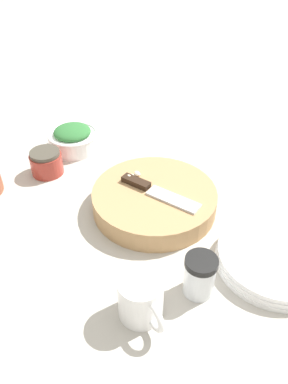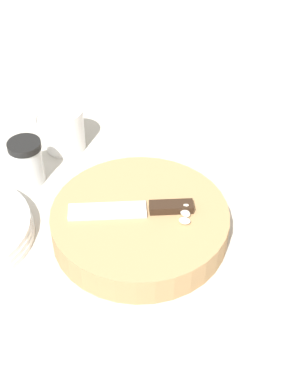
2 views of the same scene
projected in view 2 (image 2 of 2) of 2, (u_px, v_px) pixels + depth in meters
The scene contains 6 objects.
ground_plane at pixel (174, 219), 0.87m from camera, with size 5.00×5.00×0.00m, color #B2ADA3.
cutting_board at pixel (140, 223), 0.83m from camera, with size 0.27×0.27×0.05m.
chef_knife at pixel (137, 209), 0.81m from camera, with size 0.19×0.08×0.01m.
garlic_cloves at pixel (183, 212), 0.80m from camera, with size 0.04×0.04×0.01m.
spice_jar at pixel (27, 161), 0.92m from camera, with size 0.06×0.06×0.08m.
coffee_mug at pixel (63, 129), 0.99m from camera, with size 0.11×0.07×0.08m.
Camera 2 is at (0.10, -0.62, 0.61)m, focal length 50.00 mm.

